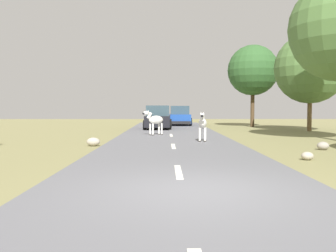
{
  "coord_description": "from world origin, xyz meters",
  "views": [
    {
      "loc": [
        -0.61,
        -7.09,
        1.65
      ],
      "look_at": [
        -0.48,
        13.61,
        0.6
      ],
      "focal_mm": 39.36,
      "sensor_mm": 36.0,
      "label": 1
    }
  ],
  "objects_px": {
    "car_1": "(158,118)",
    "rock_4": "(323,146)",
    "zebra_2": "(155,120)",
    "rock_2": "(307,156)",
    "zebra_0": "(203,124)",
    "rock_0": "(93,142)",
    "tree_0": "(310,68)",
    "car_0": "(180,116)",
    "tree_1": "(253,70)"
  },
  "relations": [
    {
      "from": "car_1",
      "to": "rock_4",
      "type": "height_order",
      "value": "car_1"
    },
    {
      "from": "rock_0",
      "to": "rock_2",
      "type": "relative_size",
      "value": 1.5
    },
    {
      "from": "zebra_2",
      "to": "rock_4",
      "type": "relative_size",
      "value": 3.16
    },
    {
      "from": "zebra_2",
      "to": "car_1",
      "type": "xyz_separation_m",
      "value": [
        0.06,
        6.35,
        -0.07
      ]
    },
    {
      "from": "zebra_0",
      "to": "rock_0",
      "type": "distance_m",
      "value": 5.17
    },
    {
      "from": "car_0",
      "to": "rock_0",
      "type": "distance_m",
      "value": 18.32
    },
    {
      "from": "rock_4",
      "to": "zebra_0",
      "type": "bearing_deg",
      "value": 144.29
    },
    {
      "from": "zebra_2",
      "to": "rock_2",
      "type": "xyz_separation_m",
      "value": [
        5.07,
        -9.81,
        -0.78
      ]
    },
    {
      "from": "tree_1",
      "to": "car_0",
      "type": "bearing_deg",
      "value": 158.5
    },
    {
      "from": "tree_1",
      "to": "rock_4",
      "type": "bearing_deg",
      "value": -94.15
    },
    {
      "from": "zebra_2",
      "to": "rock_0",
      "type": "xyz_separation_m",
      "value": [
        -2.46,
        -5.6,
        -0.73
      ]
    },
    {
      "from": "rock_0",
      "to": "rock_2",
      "type": "height_order",
      "value": "rock_0"
    },
    {
      "from": "car_1",
      "to": "rock_0",
      "type": "bearing_deg",
      "value": -100.55
    },
    {
      "from": "zebra_0",
      "to": "tree_1",
      "type": "distance_m",
      "value": 15.31
    },
    {
      "from": "zebra_2",
      "to": "car_0",
      "type": "bearing_deg",
      "value": -49.07
    },
    {
      "from": "zebra_0",
      "to": "tree_0",
      "type": "xyz_separation_m",
      "value": [
        8.26,
        8.14,
        3.47
      ]
    },
    {
      "from": "zebra_2",
      "to": "zebra_0",
      "type": "bearing_deg",
      "value": 171.03
    },
    {
      "from": "zebra_0",
      "to": "tree_0",
      "type": "bearing_deg",
      "value": -127.86
    },
    {
      "from": "car_1",
      "to": "rock_0",
      "type": "height_order",
      "value": "car_1"
    },
    {
      "from": "tree_1",
      "to": "rock_0",
      "type": "height_order",
      "value": "tree_1"
    },
    {
      "from": "car_0",
      "to": "rock_0",
      "type": "bearing_deg",
      "value": 75.97
    },
    {
      "from": "car_1",
      "to": "rock_0",
      "type": "distance_m",
      "value": 12.23
    },
    {
      "from": "zebra_2",
      "to": "tree_1",
      "type": "relative_size",
      "value": 0.21
    },
    {
      "from": "car_1",
      "to": "rock_4",
      "type": "bearing_deg",
      "value": -62.12
    },
    {
      "from": "zebra_2",
      "to": "rock_4",
      "type": "xyz_separation_m",
      "value": [
        6.75,
        -7.06,
        -0.75
      ]
    },
    {
      "from": "tree_1",
      "to": "rock_4",
      "type": "relative_size",
      "value": 15.01
    },
    {
      "from": "car_1",
      "to": "rock_2",
      "type": "bearing_deg",
      "value": -71.38
    },
    {
      "from": "car_0",
      "to": "zebra_2",
      "type": "bearing_deg",
      "value": 80.88
    },
    {
      "from": "tree_1",
      "to": "rock_0",
      "type": "bearing_deg",
      "value": -124.12
    },
    {
      "from": "car_1",
      "to": "tree_0",
      "type": "bearing_deg",
      "value": -9.97
    },
    {
      "from": "car_0",
      "to": "tree_1",
      "type": "bearing_deg",
      "value": 158.26
    },
    {
      "from": "car_0",
      "to": "rock_2",
      "type": "xyz_separation_m",
      "value": [
        3.17,
        -21.99,
        -0.72
      ]
    },
    {
      "from": "zebra_0",
      "to": "tree_1",
      "type": "xyz_separation_m",
      "value": [
        5.6,
        13.71,
        3.88
      ]
    },
    {
      "from": "car_1",
      "to": "rock_0",
      "type": "xyz_separation_m",
      "value": [
        -2.52,
        -11.95,
        -0.67
      ]
    },
    {
      "from": "car_1",
      "to": "tree_1",
      "type": "distance_m",
      "value": 9.47
    },
    {
      "from": "zebra_2",
      "to": "rock_0",
      "type": "height_order",
      "value": "zebra_2"
    },
    {
      "from": "zebra_0",
      "to": "car_1",
      "type": "distance_m",
      "value": 10.52
    },
    {
      "from": "tree_1",
      "to": "rock_2",
      "type": "xyz_separation_m",
      "value": [
        -2.89,
        -19.6,
        -4.63
      ]
    },
    {
      "from": "zebra_2",
      "to": "tree_1",
      "type": "xyz_separation_m",
      "value": [
        7.97,
        9.79,
        3.85
      ]
    },
    {
      "from": "zebra_0",
      "to": "rock_4",
      "type": "distance_m",
      "value": 5.43
    },
    {
      "from": "car_0",
      "to": "car_1",
      "type": "distance_m",
      "value": 6.12
    },
    {
      "from": "zebra_0",
      "to": "rock_0",
      "type": "relative_size",
      "value": 2.63
    },
    {
      "from": "rock_0",
      "to": "rock_2",
      "type": "distance_m",
      "value": 8.63
    },
    {
      "from": "rock_0",
      "to": "rock_4",
      "type": "relative_size",
      "value": 1.23
    },
    {
      "from": "car_0",
      "to": "rock_4",
      "type": "bearing_deg",
      "value": 103.89
    },
    {
      "from": "rock_2",
      "to": "rock_4",
      "type": "xyz_separation_m",
      "value": [
        1.67,
        2.75,
        0.03
      ]
    },
    {
      "from": "rock_4",
      "to": "tree_0",
      "type": "bearing_deg",
      "value": 71.01
    },
    {
      "from": "tree_1",
      "to": "rock_4",
      "type": "distance_m",
      "value": 17.51
    },
    {
      "from": "car_0",
      "to": "car_1",
      "type": "xyz_separation_m",
      "value": [
        -1.85,
        -5.83,
        0.0
      ]
    },
    {
      "from": "zebra_0",
      "to": "zebra_2",
      "type": "bearing_deg",
      "value": -51.25
    }
  ]
}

